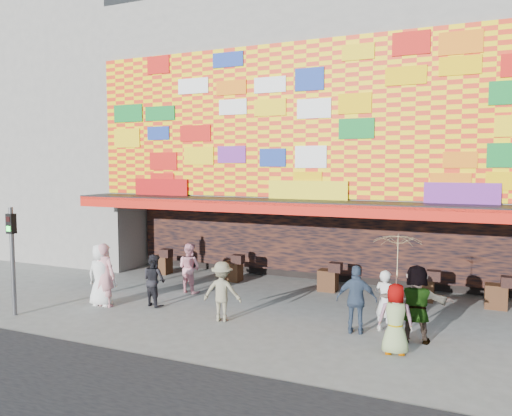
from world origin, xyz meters
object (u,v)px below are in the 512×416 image
Objects in this scene: ped_c at (154,280)px; parasol at (397,256)px; ped_f at (416,303)px; signal_left at (12,249)px; ped_b at (105,275)px; ped_i at (189,268)px; ped_e at (357,300)px; ped_h at (385,301)px; ped_a at (101,275)px; ped_g at (395,319)px; ped_d at (222,291)px.

ped_c is 7.28m from parasol.
ped_c is 7.41m from ped_f.
signal_left is at bearing 56.61° from ped_c.
ped_b is 2.78m from ped_i.
parasol is at bearing 178.39° from ped_b.
ped_c is 0.95× the size of ped_i.
ped_e is 0.92× the size of ped_f.
ped_b reaches higher than ped_h.
ped_a is 1.19× the size of ped_h.
ped_c is 6.63m from ped_h.
ped_h reaches higher than ped_c.
ped_f is 1.17× the size of ped_g.
signal_left reaches higher than ped_e.
ped_c is at bearing -151.84° from ped_b.
ped_d is 4.20m from ped_h.
ped_h is at bearing 177.74° from ped_i.
signal_left is at bearing 37.61° from ped_h.
ped_b is 1.20× the size of ped_h.
ped_b reaches higher than ped_e.
ped_c is 0.83× the size of ped_f.
ped_d is 0.94× the size of ped_e.
ped_d is at bearing 146.73° from ped_i.
ped_g is at bearing 129.92° from ped_h.
ped_d is 3.52m from ped_e.
signal_left reaches higher than ped_a.
ped_a is 8.49m from ped_g.
ped_h is at bearing -171.76° from ped_b.
ped_b is 1.02× the size of ped_f.
signal_left reaches higher than ped_f.
ped_i is at bearing 158.26° from parasol.
parasol is (1.07, -1.00, 1.33)m from ped_e.
ped_f reaches higher than ped_g.
ped_i is (1.55, 2.38, -0.12)m from ped_a.
ped_g is 1.00× the size of ped_h.
ped_e reaches higher than ped_h.
ped_b is 8.35m from ped_g.
ped_f is at bearing -162.23° from ped_c.
ped_f is (1.41, -0.03, 0.07)m from ped_e.
ped_g is 0.82× the size of parasol.
ped_c is at bearing -10.09° from ped_e.
ped_h is at bearing -37.59° from ped_f.
ped_i is 7.58m from parasol.
ped_i reaches higher than ped_g.
signal_left is at bearing 41.29° from ped_a.
ped_e is 0.73m from ped_h.
signal_left is at bearing -5.98° from ped_g.
ped_b is 3.78m from ped_d.
ped_d is 4.91m from ped_f.
ped_g is (1.07, -1.00, -0.06)m from ped_e.
ped_a is 1.09× the size of ped_e.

